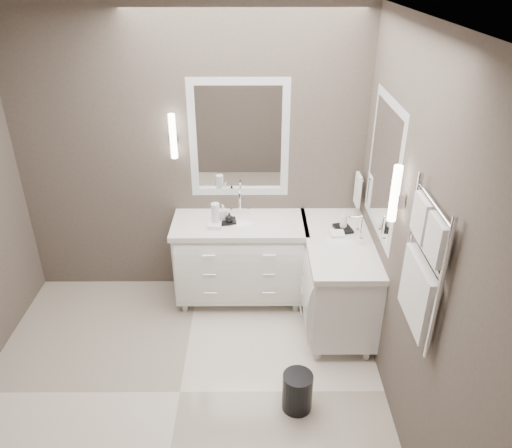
{
  "coord_description": "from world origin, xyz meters",
  "views": [
    {
      "loc": [
        0.58,
        -2.8,
        3.01
      ],
      "look_at": [
        0.6,
        0.7,
        1.11
      ],
      "focal_mm": 35.0,
      "sensor_mm": 36.0,
      "label": 1
    }
  ],
  "objects_px": {
    "towel_ladder": "(421,272)",
    "vanity_right": "(337,275)",
    "waste_bin": "(297,391)",
    "vanity_back": "(240,256)"
  },
  "relations": [
    {
      "from": "towel_ladder",
      "to": "vanity_right",
      "type": "bearing_deg",
      "value": 99.84
    },
    {
      "from": "vanity_right",
      "to": "towel_ladder",
      "type": "distance_m",
      "value": 1.6
    },
    {
      "from": "towel_ladder",
      "to": "waste_bin",
      "type": "bearing_deg",
      "value": 158.74
    },
    {
      "from": "towel_ladder",
      "to": "waste_bin",
      "type": "relative_size",
      "value": 2.86
    },
    {
      "from": "vanity_back",
      "to": "vanity_right",
      "type": "bearing_deg",
      "value": -20.38
    },
    {
      "from": "towel_ladder",
      "to": "waste_bin",
      "type": "distance_m",
      "value": 1.42
    },
    {
      "from": "vanity_back",
      "to": "towel_ladder",
      "type": "xyz_separation_m",
      "value": [
        1.1,
        -1.63,
        0.91
      ]
    },
    {
      "from": "vanity_back",
      "to": "towel_ladder",
      "type": "bearing_deg",
      "value": -55.9
    },
    {
      "from": "vanity_back",
      "to": "vanity_right",
      "type": "relative_size",
      "value": 1.0
    },
    {
      "from": "vanity_right",
      "to": "waste_bin",
      "type": "xyz_separation_m",
      "value": [
        -0.43,
        -1.05,
        -0.33
      ]
    }
  ]
}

